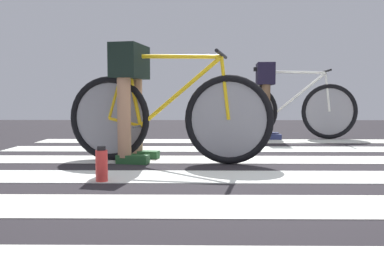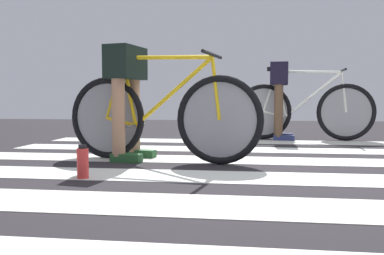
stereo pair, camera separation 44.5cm
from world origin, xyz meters
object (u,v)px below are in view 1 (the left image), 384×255
object	(u,v)px
bicycle_1_of_2	(166,116)
cyclist_2_of_2	(265,90)
water_bottle	(102,165)
cyclist_1_of_2	(131,86)
bicycle_2_of_2	(289,109)

from	to	relation	value
bicycle_1_of_2	cyclist_2_of_2	distance (m)	2.32
cyclist_2_of_2	water_bottle	distance (m)	3.23
cyclist_1_of_2	water_bottle	distance (m)	1.02
cyclist_1_of_2	cyclist_2_of_2	size ratio (longest dim) A/B	0.99
cyclist_1_of_2	cyclist_2_of_2	distance (m)	2.42
bicycle_2_of_2	cyclist_2_of_2	distance (m)	0.40
cyclist_2_of_2	water_bottle	xyz separation A→B (m)	(-1.50, -2.81, -0.53)
bicycle_2_of_2	cyclist_2_of_2	size ratio (longest dim) A/B	1.76
bicycle_1_of_2	cyclist_2_of_2	world-z (taller)	cyclist_2_of_2
bicycle_1_of_2	cyclist_2_of_2	size ratio (longest dim) A/B	1.74
cyclist_2_of_2	cyclist_1_of_2	bearing A→B (deg)	-122.76
cyclist_1_of_2	bicycle_2_of_2	world-z (taller)	cyclist_1_of_2
bicycle_1_of_2	water_bottle	distance (m)	0.92
cyclist_2_of_2	bicycle_2_of_2	bearing A→B (deg)	0.00
bicycle_2_of_2	cyclist_2_of_2	xyz separation A→B (m)	(-0.31, 0.02, 0.25)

